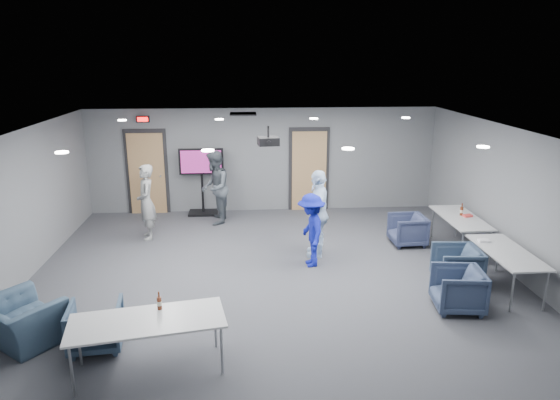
{
  "coord_description": "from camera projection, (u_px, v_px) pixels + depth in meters",
  "views": [
    {
      "loc": [
        -0.48,
        -8.78,
        3.96
      ],
      "look_at": [
        0.2,
        0.75,
        1.2
      ],
      "focal_mm": 32.0,
      "sensor_mm": 36.0,
      "label": 1
    }
  ],
  "objects": [
    {
      "name": "floor",
      "position": [
        272.0,
        271.0,
        9.55
      ],
      "size": [
        9.0,
        9.0,
        0.0
      ],
      "primitive_type": "plane",
      "color": "#37393F",
      "rests_on": "ground"
    },
    {
      "name": "ceiling",
      "position": [
        272.0,
        130.0,
        8.8
      ],
      "size": [
        9.0,
        9.0,
        0.0
      ],
      "primitive_type": "plane",
      "rotation": [
        3.14,
        0.0,
        0.0
      ],
      "color": "silver",
      "rests_on": "wall_back"
    },
    {
      "name": "wall_back",
      "position": [
        263.0,
        160.0,
        13.01
      ],
      "size": [
        9.0,
        0.02,
        2.7
      ],
      "primitive_type": "cube",
      "color": "slate",
      "rests_on": "floor"
    },
    {
      "name": "wall_front",
      "position": [
        293.0,
        309.0,
        5.34
      ],
      "size": [
        9.0,
        0.02,
        2.7
      ],
      "primitive_type": "cube",
      "color": "slate",
      "rests_on": "floor"
    },
    {
      "name": "wall_left",
      "position": [
        20.0,
        209.0,
        8.86
      ],
      "size": [
        0.02,
        8.0,
        2.7
      ],
      "primitive_type": "cube",
      "color": "slate",
      "rests_on": "floor"
    },
    {
      "name": "wall_right",
      "position": [
        508.0,
        199.0,
        9.48
      ],
      "size": [
        0.02,
        8.0,
        2.7
      ],
      "primitive_type": "cube",
      "color": "slate",
      "rests_on": "floor"
    },
    {
      "name": "door_left",
      "position": [
        147.0,
        173.0,
        12.83
      ],
      "size": [
        1.06,
        0.17,
        2.24
      ],
      "color": "black",
      "rests_on": "wall_back"
    },
    {
      "name": "door_right",
      "position": [
        309.0,
        170.0,
        13.12
      ],
      "size": [
        1.06,
        0.17,
        2.24
      ],
      "color": "black",
      "rests_on": "wall_back"
    },
    {
      "name": "exit_sign",
      "position": [
        143.0,
        119.0,
        12.43
      ],
      "size": [
        0.32,
        0.08,
        0.16
      ],
      "color": "black",
      "rests_on": "wall_back"
    },
    {
      "name": "hvac_diffuser",
      "position": [
        243.0,
        114.0,
        11.45
      ],
      "size": [
        0.6,
        0.6,
        0.03
      ],
      "primitive_type": "cube",
      "color": "black",
      "rests_on": "ceiling"
    },
    {
      "name": "downlights",
      "position": [
        272.0,
        131.0,
        8.8
      ],
      "size": [
        6.18,
        3.78,
        0.02
      ],
      "color": "white",
      "rests_on": "ceiling"
    },
    {
      "name": "person_a",
      "position": [
        146.0,
        202.0,
        11.05
      ],
      "size": [
        0.55,
        0.7,
        1.69
      ],
      "primitive_type": "imported",
      "rotation": [
        0.0,
        0.0,
        -1.32
      ],
      "color": "gray",
      "rests_on": "floor"
    },
    {
      "name": "person_b",
      "position": [
        215.0,
        188.0,
        12.09
      ],
      "size": [
        0.72,
        0.9,
        1.79
      ],
      "primitive_type": "imported",
      "rotation": [
        0.0,
        0.0,
        -1.62
      ],
      "color": "#4C545B",
      "rests_on": "floor"
    },
    {
      "name": "person_c",
      "position": [
        318.0,
        213.0,
        10.09
      ],
      "size": [
        0.6,
        1.11,
        1.8
      ],
      "primitive_type": "imported",
      "rotation": [
        0.0,
        0.0,
        -1.73
      ],
      "color": "#C1DBF9",
      "rests_on": "floor"
    },
    {
      "name": "person_d",
      "position": [
        311.0,
        230.0,
        9.64
      ],
      "size": [
        0.61,
        0.97,
        1.45
      ],
      "primitive_type": "imported",
      "rotation": [
        0.0,
        0.0,
        -1.49
      ],
      "color": "#161E95",
      "rests_on": "floor"
    },
    {
      "name": "chair_right_a",
      "position": [
        407.0,
        230.0,
        10.83
      ],
      "size": [
        0.75,
        0.73,
        0.66
      ],
      "primitive_type": "imported",
      "rotation": [
        0.0,
        0.0,
        -1.54
      ],
      "color": "#333A58",
      "rests_on": "floor"
    },
    {
      "name": "chair_right_b",
      "position": [
        457.0,
        266.0,
        8.91
      ],
      "size": [
        0.83,
        0.81,
        0.71
      ],
      "primitive_type": "imported",
      "rotation": [
        0.0,
        0.0,
        -1.65
      ],
      "color": "#34435A",
      "rests_on": "floor"
    },
    {
      "name": "chair_right_c",
      "position": [
        458.0,
        289.0,
        8.03
      ],
      "size": [
        0.85,
        0.83,
        0.7
      ],
      "primitive_type": "imported",
      "rotation": [
        0.0,
        0.0,
        -1.69
      ],
      "color": "#333F58",
      "rests_on": "floor"
    },
    {
      "name": "chair_front_a",
      "position": [
        96.0,
        326.0,
        6.98
      ],
      "size": [
        0.79,
        0.81,
        0.66
      ],
      "primitive_type": "imported",
      "rotation": [
        0.0,
        0.0,
        3.26
      ],
      "color": "#394D63",
      "rests_on": "floor"
    },
    {
      "name": "chair_front_b",
      "position": [
        22.0,
        321.0,
        7.09
      ],
      "size": [
        1.36,
        1.34,
        0.67
      ],
      "primitive_type": "imported",
      "rotation": [
        0.0,
        0.0,
        2.47
      ],
      "color": "#3A5065",
      "rests_on": "floor"
    },
    {
      "name": "table_right_a",
      "position": [
        461.0,
        219.0,
        10.42
      ],
      "size": [
        0.72,
        1.74,
        0.73
      ],
      "rotation": [
        0.0,
        0.0,
        1.57
      ],
      "color": "#AFB2B4",
      "rests_on": "floor"
    },
    {
      "name": "table_right_b",
      "position": [
        507.0,
        254.0,
        8.6
      ],
      "size": [
        0.72,
        1.72,
        0.73
      ],
      "rotation": [
        0.0,
        0.0,
        1.57
      ],
      "color": "#AFB2B4",
      "rests_on": "floor"
    },
    {
      "name": "table_front_left",
      "position": [
        147.0,
        323.0,
        6.36
      ],
      "size": [
        2.07,
        1.15,
        0.73
      ],
      "rotation": [
        0.0,
        0.0,
        0.18
      ],
      "color": "#AFB2B4",
      "rests_on": "floor"
    },
    {
      "name": "bottle_front",
      "position": [
        159.0,
        303.0,
        6.59
      ],
      "size": [
        0.07,
        0.07,
        0.25
      ],
      "color": "#58220F",
      "rests_on": "table_front_left"
    },
    {
      "name": "bottle_right",
      "position": [
        462.0,
        211.0,
        10.49
      ],
      "size": [
        0.07,
        0.07,
        0.26
      ],
      "color": "#58220F",
      "rests_on": "table_right_a"
    },
    {
      "name": "snack_box",
      "position": [
        467.0,
        216.0,
        10.43
      ],
      "size": [
        0.2,
        0.15,
        0.04
      ],
      "primitive_type": "cube",
      "rotation": [
        0.0,
        0.0,
        0.19
      ],
      "color": "red",
      "rests_on": "table_right_a"
    },
    {
      "name": "wrapper",
      "position": [
        484.0,
        241.0,
        9.02
      ],
      "size": [
        0.2,
        0.15,
        0.04
      ],
      "primitive_type": "cube",
      "rotation": [
        0.0,
        0.0,
        -0.12
      ],
      "color": "silver",
      "rests_on": "table_right_b"
    },
    {
      "name": "tv_stand",
      "position": [
        202.0,
        177.0,
        12.76
      ],
      "size": [
        1.12,
        0.54,
        1.72
      ],
      "color": "black",
      "rests_on": "floor"
    },
    {
      "name": "projector",
      "position": [
        268.0,
        141.0,
        9.52
      ],
      "size": [
        0.43,
        0.4,
        0.37
      ],
      "rotation": [
        0.0,
        0.0,
        0.12
      ],
      "color": "black",
      "rests_on": "ceiling"
    }
  ]
}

